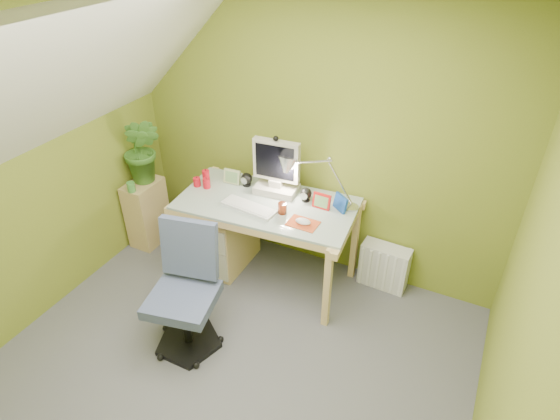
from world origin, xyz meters
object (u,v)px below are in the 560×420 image
at_px(task_chair, 182,298).
at_px(radiator, 384,266).
at_px(desk, 267,240).
at_px(side_ledge, 147,212).
at_px(potted_plant, 142,150).
at_px(monitor, 276,166).
at_px(desk_lamp, 330,170).

height_order(task_chair, radiator, task_chair).
relative_size(desk, radiator, 3.54).
relative_size(desk, side_ledge, 2.21).
distance_m(potted_plant, radiator, 2.29).
relative_size(monitor, radiator, 1.20).
height_order(monitor, radiator, monitor).
height_order(desk_lamp, task_chair, desk_lamp).
xyz_separation_m(desk_lamp, radiator, (0.49, 0.14, -0.87)).
bearing_deg(desk_lamp, task_chair, -106.37).
height_order(desk, task_chair, task_chair).
bearing_deg(task_chair, radiator, 36.99).
bearing_deg(monitor, side_ledge, -174.46).
distance_m(desk, task_chair, 0.96).
xyz_separation_m(potted_plant, task_chair, (1.04, -0.94, -0.49)).
bearing_deg(desk_lamp, potted_plant, -161.25).
xyz_separation_m(desk_lamp, potted_plant, (-1.66, -0.18, -0.12)).
bearing_deg(desk, task_chair, -104.88).
bearing_deg(potted_plant, desk_lamp, 6.28).
bearing_deg(desk, radiator, 14.16).
bearing_deg(task_chair, monitor, 69.58).
xyz_separation_m(desk_lamp, side_ledge, (-1.69, -0.23, -0.75)).
xyz_separation_m(desk, potted_plant, (-1.21, -0.00, 0.57)).
bearing_deg(radiator, desk_lamp, -161.31).
height_order(side_ledge, radiator, side_ledge).
relative_size(desk, task_chair, 1.53).
distance_m(desk, radiator, 1.00).
relative_size(monitor, desk_lamp, 0.76).
bearing_deg(side_ledge, radiator, 9.71).
xyz_separation_m(potted_plant, radiator, (2.14, 0.32, -0.75)).
distance_m(potted_plant, task_chair, 1.49).
bearing_deg(task_chair, side_ledge, 128.36).
distance_m(desk, potted_plant, 1.34).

